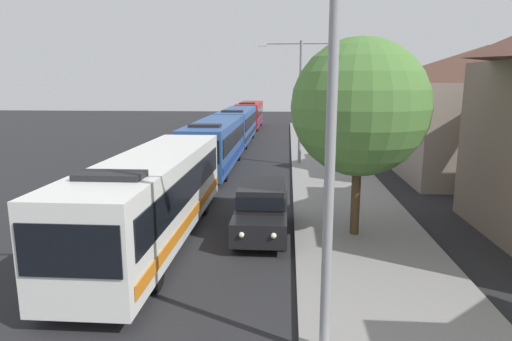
# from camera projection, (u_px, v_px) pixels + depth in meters

# --- Properties ---
(bus_lead) EXTENTS (2.58, 12.13, 3.21)m
(bus_lead) POSITION_uv_depth(u_px,v_px,m) (154.00, 194.00, 15.35)
(bus_lead) COLOR silver
(bus_lead) RESTS_ON ground_plane
(bus_second_in_line) EXTENTS (2.58, 11.63, 3.21)m
(bus_second_in_line) POSITION_uv_depth(u_px,v_px,m) (215.00, 143.00, 28.30)
(bus_second_in_line) COLOR #284C8C
(bus_second_in_line) RESTS_ON ground_plane
(bus_middle) EXTENTS (2.58, 12.38, 3.21)m
(bus_middle) POSITION_uv_depth(u_px,v_px,m) (237.00, 124.00, 40.51)
(bus_middle) COLOR #284C8C
(bus_middle) RESTS_ON ground_plane
(bus_fourth_in_line) EXTENTS (2.58, 11.16, 3.21)m
(bus_fourth_in_line) POSITION_uv_depth(u_px,v_px,m) (250.00, 114.00, 53.54)
(bus_fourth_in_line) COLOR maroon
(bus_fourth_in_line) RESTS_ON ground_plane
(white_suv) EXTENTS (1.86, 4.65, 1.90)m
(white_suv) POSITION_uv_depth(u_px,v_px,m) (262.00, 207.00, 16.15)
(white_suv) COLOR black
(white_suv) RESTS_ON ground_plane
(streetlamp_near) EXTENTS (4.99, 0.28, 8.61)m
(streetlamp_near) POSITION_uv_depth(u_px,v_px,m) (332.00, 93.00, 8.08)
(streetlamp_near) COLOR gray
(streetlamp_near) RESTS_ON sidewalk
(streetlamp_mid) EXTENTS (5.55, 0.28, 7.97)m
(streetlamp_mid) POSITION_uv_depth(u_px,v_px,m) (301.00, 89.00, 28.89)
(streetlamp_mid) COLOR gray
(streetlamp_mid) RESTS_ON sidewalk
(roadside_tree) EXTENTS (4.71, 4.71, 6.87)m
(roadside_tree) POSITION_uv_depth(u_px,v_px,m) (360.00, 108.00, 15.13)
(roadside_tree) COLOR #4C3823
(roadside_tree) RESTS_ON sidewalk
(house_distant_gabled) EXTENTS (9.13, 8.81, 7.53)m
(house_distant_gabled) POSITION_uv_depth(u_px,v_px,m) (482.00, 112.00, 25.20)
(house_distant_gabled) COLOR gray
(house_distant_gabled) RESTS_ON ground_plane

